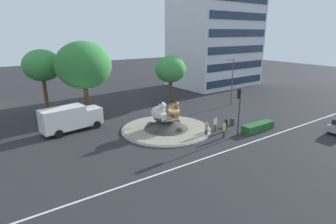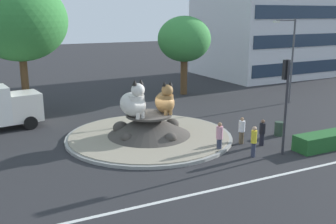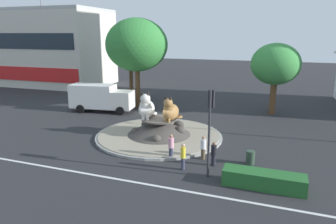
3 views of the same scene
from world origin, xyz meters
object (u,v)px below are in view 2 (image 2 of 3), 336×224
(pedestrian_pink_shirt, at_px, (219,137))
(pedestrian_yellow_shirt, at_px, (254,141))
(traffic_light_mast, at_px, (286,90))
(third_tree_left, at_px, (184,39))
(cat_statue_tabby, at_px, (165,101))
(litter_bin, at_px, (279,129))
(broadleaf_tree_behind_island, at_px, (19,21))
(pedestrian_black_shirt, at_px, (262,132))
(streetlight_arm, at_px, (290,55))
(pedestrian_white_shirt, at_px, (242,130))
(cat_statue_white, at_px, (134,103))

(pedestrian_pink_shirt, relative_size, pedestrian_yellow_shirt, 1.02)
(traffic_light_mast, bearing_deg, third_tree_left, -2.92)
(cat_statue_tabby, relative_size, litter_bin, 2.30)
(pedestrian_pink_shirt, bearing_deg, traffic_light_mast, 115.58)
(broadleaf_tree_behind_island, height_order, third_tree_left, broadleaf_tree_behind_island)
(cat_statue_tabby, height_order, broadleaf_tree_behind_island, broadleaf_tree_behind_island)
(pedestrian_black_shirt, xyz_separation_m, pedestrian_pink_shirt, (-2.92, 0.08, 0.09))
(broadleaf_tree_behind_island, relative_size, pedestrian_yellow_shirt, 5.81)
(litter_bin, bearing_deg, pedestrian_pink_shirt, -169.34)
(streetlight_arm, bearing_deg, broadleaf_tree_behind_island, -14.16)
(traffic_light_mast, relative_size, pedestrian_black_shirt, 3.30)
(broadleaf_tree_behind_island, xyz_separation_m, third_tree_left, (14.56, 2.13, -1.83))
(cat_statue_tabby, distance_m, litter_bin, 7.47)
(cat_statue_tabby, distance_m, pedestrian_white_shirt, 4.98)
(pedestrian_black_shirt, relative_size, pedestrian_white_shirt, 0.98)
(pedestrian_black_shirt, distance_m, pedestrian_pink_shirt, 2.93)
(pedestrian_black_shirt, relative_size, pedestrian_pink_shirt, 0.90)
(pedestrian_pink_shirt, bearing_deg, pedestrian_yellow_shirt, 98.16)
(broadleaf_tree_behind_island, bearing_deg, pedestrian_yellow_shirt, -55.44)
(streetlight_arm, distance_m, pedestrian_black_shirt, 12.56)
(cat_statue_white, xyz_separation_m, broadleaf_tree_behind_island, (-5.17, 9.16, 4.65))
(traffic_light_mast, height_order, pedestrian_yellow_shirt, traffic_light_mast)
(cat_statue_white, bearing_deg, third_tree_left, 125.35)
(pedestrian_black_shirt, bearing_deg, cat_statue_white, -35.73)
(cat_statue_white, relative_size, streetlight_arm, 0.37)
(pedestrian_white_shirt, relative_size, pedestrian_yellow_shirt, 0.94)
(pedestrian_white_shirt, bearing_deg, pedestrian_yellow_shirt, 113.50)
(pedestrian_white_shirt, xyz_separation_m, litter_bin, (3.09, 0.24, -0.39))
(cat_statue_white, distance_m, streetlight_arm, 16.18)
(traffic_light_mast, distance_m, broadleaf_tree_behind_island, 19.17)
(cat_statue_tabby, height_order, pedestrian_black_shirt, cat_statue_tabby)
(traffic_light_mast, relative_size, third_tree_left, 0.71)
(streetlight_arm, xyz_separation_m, pedestrian_pink_shirt, (-12.07, -7.86, -3.24))
(third_tree_left, bearing_deg, pedestrian_pink_shirt, -111.05)
(traffic_light_mast, xyz_separation_m, pedestrian_yellow_shirt, (-1.69, 0.31, -2.70))
(third_tree_left, distance_m, streetlight_arm, 9.70)
(pedestrian_yellow_shirt, bearing_deg, cat_statue_tabby, -91.13)
(cat_statue_tabby, xyz_separation_m, litter_bin, (6.59, -2.98, -1.85))
(traffic_light_mast, distance_m, pedestrian_black_shirt, 3.23)
(broadleaf_tree_behind_island, xyz_separation_m, pedestrian_white_shirt, (10.74, -12.39, -6.20))
(pedestrian_pink_shirt, bearing_deg, broadleaf_tree_behind_island, -91.10)
(cat_statue_tabby, xyz_separation_m, pedestrian_black_shirt, (4.39, -4.02, -1.48))
(streetlight_arm, bearing_deg, pedestrian_black_shirt, 40.99)
(pedestrian_white_shirt, bearing_deg, broadleaf_tree_behind_island, -5.92)
(pedestrian_white_shirt, bearing_deg, pedestrian_black_shirt, -179.18)
(cat_statue_tabby, height_order, pedestrian_white_shirt, cat_statue_tabby)
(streetlight_arm, bearing_deg, cat_statue_tabby, 16.17)
(streetlight_arm, xyz_separation_m, litter_bin, (-6.94, -6.89, -3.71))
(litter_bin, bearing_deg, pedestrian_black_shirt, -154.55)
(streetlight_arm, distance_m, litter_bin, 10.46)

